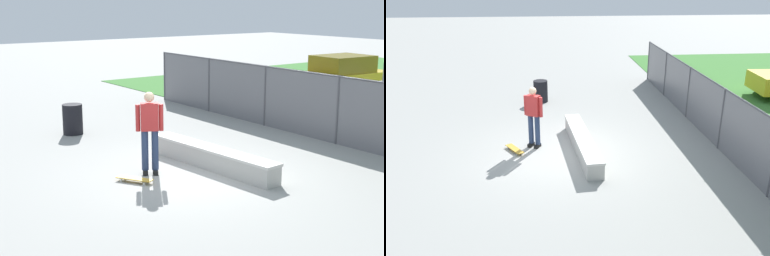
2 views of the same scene
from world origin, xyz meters
The scene contains 7 objects.
ground_plane centered at (0.00, 0.00, 0.00)m, with size 80.00×80.00×0.00m, color #9E9E99.
concrete_ledge centered at (-0.17, 0.73, 0.24)m, with size 3.81×0.81×0.48m.
skateboarder centered at (-0.60, -0.65, 1.01)m, with size 0.41×0.54×1.82m.
skateboard centered at (-0.29, -1.22, 0.07)m, with size 0.79×0.58×0.09m.
chainlink_fence centered at (0.00, 4.74, 0.99)m, with size 16.77×0.07×1.82m.
car_yellow centered at (-4.68, 10.39, 0.84)m, with size 2.20×4.29×1.66m.
trash_bin centered at (-5.11, -0.46, 0.43)m, with size 0.56×0.56×0.86m, color black.
Camera 1 is at (9.60, -6.80, 3.73)m, focal length 52.89 mm.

